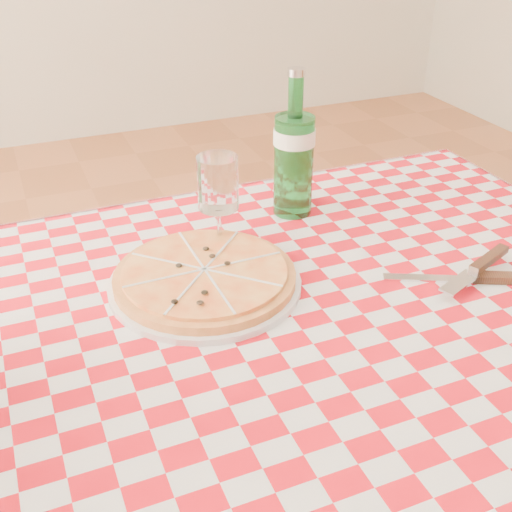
{
  "coord_description": "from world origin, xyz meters",
  "views": [
    {
      "loc": [
        -0.36,
        -0.75,
        1.34
      ],
      "look_at": [
        -0.02,
        0.06,
        0.82
      ],
      "focal_mm": 45.0,
      "sensor_mm": 36.0,
      "label": 1
    }
  ],
  "objects_px": {
    "pizza_plate": "(205,276)",
    "wine_glass": "(219,206)",
    "dining_table": "(281,353)",
    "water_bottle": "(294,144)"
  },
  "relations": [
    {
      "from": "pizza_plate",
      "to": "wine_glass",
      "type": "distance_m",
      "value": 0.14
    },
    {
      "from": "wine_glass",
      "to": "dining_table",
      "type": "bearing_deg",
      "value": -80.02
    },
    {
      "from": "dining_table",
      "to": "pizza_plate",
      "type": "bearing_deg",
      "value": 135.16
    },
    {
      "from": "dining_table",
      "to": "wine_glass",
      "type": "bearing_deg",
      "value": 99.98
    },
    {
      "from": "dining_table",
      "to": "water_bottle",
      "type": "height_order",
      "value": "water_bottle"
    },
    {
      "from": "pizza_plate",
      "to": "wine_glass",
      "type": "xyz_separation_m",
      "value": [
        0.06,
        0.1,
        0.07
      ]
    },
    {
      "from": "dining_table",
      "to": "wine_glass",
      "type": "xyz_separation_m",
      "value": [
        -0.03,
        0.19,
        0.19
      ]
    },
    {
      "from": "dining_table",
      "to": "water_bottle",
      "type": "relative_size",
      "value": 4.2
    },
    {
      "from": "water_bottle",
      "to": "wine_glass",
      "type": "distance_m",
      "value": 0.22
    },
    {
      "from": "wine_glass",
      "to": "water_bottle",
      "type": "bearing_deg",
      "value": 26.33
    }
  ]
}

